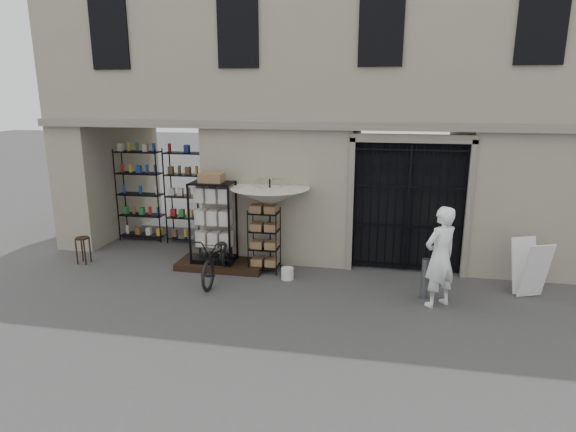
% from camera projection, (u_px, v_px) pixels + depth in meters
% --- Properties ---
extents(ground, '(80.00, 80.00, 0.00)m').
position_uv_depth(ground, '(315.00, 304.00, 9.23)').
color(ground, black).
rests_on(ground, ground).
extents(main_building, '(14.00, 4.00, 9.00)m').
position_uv_depth(main_building, '(340.00, 70.00, 11.94)').
color(main_building, gray).
rests_on(main_building, ground).
extents(shop_recess, '(3.00, 1.70, 3.00)m').
position_uv_depth(shop_recess, '(158.00, 191.00, 12.37)').
color(shop_recess, black).
rests_on(shop_recess, ground).
extents(shop_shelving, '(2.70, 0.50, 2.50)m').
position_uv_depth(shop_shelving, '(165.00, 196.00, 12.92)').
color(shop_shelving, black).
rests_on(shop_shelving, ground).
extents(iron_gate, '(2.50, 0.21, 3.00)m').
position_uv_depth(iron_gate, '(408.00, 205.00, 10.71)').
color(iron_gate, black).
rests_on(iron_gate, ground).
extents(step_platform, '(2.00, 0.90, 0.15)m').
position_uv_depth(step_platform, '(222.00, 264.00, 11.14)').
color(step_platform, black).
rests_on(step_platform, ground).
extents(display_cabinet, '(1.05, 0.80, 2.01)m').
position_uv_depth(display_cabinet, '(213.00, 227.00, 10.93)').
color(display_cabinet, black).
rests_on(display_cabinet, step_platform).
extents(wire_rack, '(0.70, 0.55, 1.46)m').
position_uv_depth(wire_rack, '(264.00, 241.00, 10.76)').
color(wire_rack, black).
rests_on(wire_rack, ground).
extents(market_umbrella, '(1.90, 1.92, 2.53)m').
position_uv_depth(market_umbrella, '(270.00, 192.00, 10.60)').
color(market_umbrella, black).
rests_on(market_umbrella, ground).
extents(white_bucket, '(0.32, 0.32, 0.26)m').
position_uv_depth(white_bucket, '(287.00, 273.00, 10.43)').
color(white_bucket, silver).
rests_on(white_bucket, ground).
extents(bicycle, '(0.68, 1.01, 1.92)m').
position_uv_depth(bicycle, '(219.00, 279.00, 10.44)').
color(bicycle, black).
rests_on(bicycle, ground).
extents(wooden_stool, '(0.36, 0.36, 0.64)m').
position_uv_depth(wooden_stool, '(83.00, 250.00, 11.37)').
color(wooden_stool, black).
rests_on(wooden_stool, ground).
extents(steel_bollard, '(0.18, 0.18, 0.81)m').
position_uv_depth(steel_bollard, '(425.00, 279.00, 9.38)').
color(steel_bollard, slate).
rests_on(steel_bollard, ground).
extents(shopkeeper, '(1.76, 1.95, 0.46)m').
position_uv_depth(shopkeeper, '(436.00, 305.00, 9.17)').
color(shopkeeper, white).
rests_on(shopkeeper, ground).
extents(easel_sign, '(0.72, 0.77, 1.12)m').
position_uv_depth(easel_sign, '(530.00, 268.00, 9.47)').
color(easel_sign, silver).
rests_on(easel_sign, ground).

